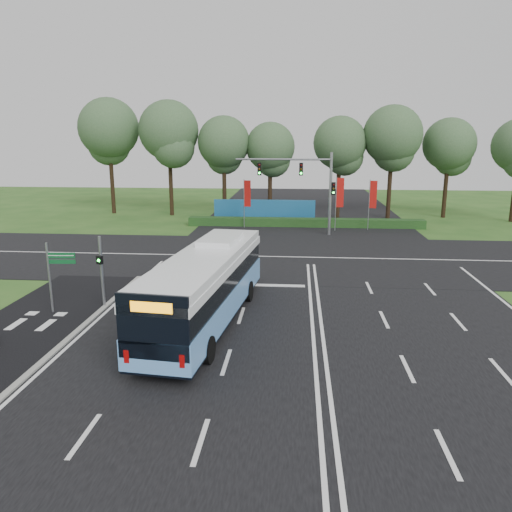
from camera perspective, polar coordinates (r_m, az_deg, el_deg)
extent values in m
plane|color=#27531B|center=(23.46, 6.40, -7.09)|extent=(120.00, 120.00, 0.00)
cube|color=black|center=(23.45, 6.40, -7.05)|extent=(20.00, 120.00, 0.04)
cube|color=black|center=(34.95, 5.88, -0.17)|extent=(120.00, 14.00, 0.05)
cube|color=black|center=(23.74, -25.48, -8.04)|extent=(5.00, 18.00, 0.06)
cube|color=gray|center=(22.64, -20.17, -8.48)|extent=(0.25, 18.00, 0.12)
cube|color=#629FE5|center=(22.40, -5.65, -5.11)|extent=(3.86, 12.45, 1.12)
cube|color=black|center=(22.57, -5.62, -6.34)|extent=(3.83, 12.38, 0.31)
cube|color=black|center=(22.10, -5.71, -2.60)|extent=(3.74, 12.25, 0.97)
cube|color=white|center=(21.94, -5.75, -1.07)|extent=(3.86, 12.45, 0.36)
cube|color=white|center=(21.86, -5.77, -0.16)|extent=(3.75, 11.95, 0.36)
cube|color=white|center=(24.19, -4.07, 1.93)|extent=(1.95, 3.22, 0.26)
cube|color=black|center=(16.67, -11.69, -8.03)|extent=(2.47, 0.39, 2.24)
cube|color=orange|center=(16.40, -11.87, -5.76)|extent=(1.43, 0.21, 0.36)
cylinder|color=black|center=(26.07, -5.99, -3.74)|extent=(0.40, 1.09, 1.06)
cylinder|color=black|center=(25.49, -0.83, -4.06)|extent=(0.40, 1.09, 1.06)
cylinder|color=black|center=(19.59, -12.29, -9.91)|extent=(0.40, 1.09, 1.06)
cylinder|color=black|center=(18.82, -5.46, -10.64)|extent=(0.40, 1.09, 1.06)
cylinder|color=gray|center=(25.41, -17.20, -1.79)|extent=(0.14, 0.14, 3.57)
cube|color=black|center=(25.09, -17.45, -0.43)|extent=(0.34, 0.29, 0.41)
sphere|color=#19F233|center=(25.00, -17.54, -0.48)|extent=(0.14, 0.14, 0.14)
cylinder|color=gray|center=(25.40, -22.51, -2.38)|extent=(0.10, 0.10, 3.44)
cube|color=#0E4F24|center=(24.89, -21.38, 0.07)|extent=(1.29, 0.15, 0.26)
cube|color=#0E4F24|center=(24.96, -21.32, -0.61)|extent=(1.29, 0.15, 0.19)
cube|color=white|center=(24.86, -21.41, 0.05)|extent=(1.20, 0.09, 0.03)
cylinder|color=gray|center=(46.09, -1.37, 5.99)|extent=(0.07, 0.07, 4.49)
cube|color=#A7120E|center=(45.89, -0.98, 7.15)|extent=(0.60, 0.14, 2.39)
cylinder|color=gray|center=(45.01, 9.11, 5.87)|extent=(0.08, 0.08, 4.84)
cube|color=#A7120E|center=(44.97, 9.60, 7.16)|extent=(0.64, 0.14, 2.58)
cylinder|color=gray|center=(45.91, 12.78, 5.68)|extent=(0.07, 0.07, 4.57)
cube|color=#A7120E|center=(45.82, 13.27, 6.85)|extent=(0.61, 0.09, 2.44)
cylinder|color=gray|center=(42.82, 8.49, 6.97)|extent=(0.24, 0.24, 7.00)
cylinder|color=gray|center=(42.53, 3.14, 10.97)|extent=(8.00, 0.16, 0.16)
cube|color=black|center=(42.55, 5.17, 9.86)|extent=(0.32, 0.28, 1.05)
cube|color=black|center=(42.67, 0.40, 9.92)|extent=(0.32, 0.28, 1.05)
cube|color=black|center=(42.79, 8.85, 7.63)|extent=(0.32, 0.28, 1.05)
cube|color=#143513|center=(47.13, 5.62, 3.82)|extent=(22.00, 1.20, 0.80)
cube|color=#1A5A8D|center=(49.59, 0.96, 5.18)|extent=(10.00, 0.30, 2.20)
cylinder|color=black|center=(57.35, -16.18, 9.04)|extent=(0.44, 0.44, 8.70)
sphere|color=#355632|center=(57.23, -16.50, 13.84)|extent=(6.41, 6.41, 6.41)
cylinder|color=black|center=(54.48, -9.74, 9.04)|extent=(0.44, 0.44, 8.47)
sphere|color=#355632|center=(54.34, -9.94, 13.97)|extent=(6.24, 6.24, 6.24)
cylinder|color=black|center=(53.11, -3.64, 8.48)|extent=(0.44, 0.44, 7.33)
sphere|color=#355632|center=(52.92, -3.71, 12.86)|extent=(5.40, 5.40, 5.40)
cylinder|color=black|center=(53.05, 1.61, 8.26)|extent=(0.44, 0.44, 6.88)
sphere|color=#355632|center=(52.85, 1.64, 12.36)|extent=(5.07, 5.07, 5.07)
cylinder|color=black|center=(52.66, 9.40, 8.27)|extent=(0.44, 0.44, 7.28)
sphere|color=#355632|center=(52.47, 9.57, 12.65)|extent=(5.37, 5.37, 5.37)
cylinder|color=black|center=(53.19, 15.05, 8.44)|extent=(0.44, 0.44, 8.02)
sphere|color=#355632|center=(53.03, 15.35, 13.21)|extent=(5.91, 5.91, 5.91)
cylinder|color=black|center=(55.71, 20.87, 7.79)|extent=(0.44, 0.44, 7.17)
sphere|color=#355632|center=(55.53, 21.22, 11.85)|extent=(5.28, 5.28, 5.28)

